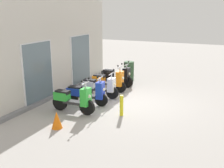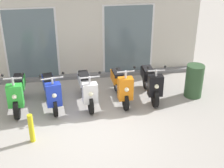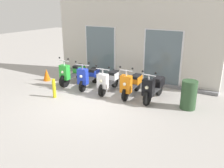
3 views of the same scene
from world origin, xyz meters
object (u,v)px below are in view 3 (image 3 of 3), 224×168
Objects in this scene: trash_bin at (189,95)px; traffic_cone at (47,75)px; scooter_white at (109,80)px; scooter_green at (72,73)px; scooter_blue at (89,76)px; curb_bollard at (54,88)px; scooter_black at (154,87)px; scooter_orange at (131,84)px.

traffic_cone is at bearing -178.71° from trash_bin.
scooter_white is 3.08× the size of traffic_cone.
scooter_green is 4.86m from trash_bin.
scooter_blue is 0.96m from scooter_white.
scooter_green is 1.83m from scooter_white.
scooter_green is at bearing 178.86° from trash_bin.
scooter_green is at bearing 105.44° from curb_bollard.
scooter_white is 3.12m from traffic_cone.
scooter_blue reaches higher than scooter_white.
scooter_white is 1.69× the size of trash_bin.
scooter_black is at bearing 175.07° from trash_bin.
scooter_black is (1.80, 0.05, 0.01)m from scooter_white.
scooter_black is 1.70× the size of trash_bin.
curb_bollard is at bearing -105.53° from scooter_blue.
scooter_black is 3.57m from curb_bollard.
scooter_blue is 3.12× the size of traffic_cone.
trash_bin is at bearing -2.31° from scooter_orange.
scooter_white is at bearing -178.17° from scooter_orange.
scooter_white is at bearing -178.33° from scooter_black.
traffic_cone is (-2.15, -0.21, -0.21)m from scooter_blue.
scooter_white is at bearing 178.98° from trash_bin.
scooter_blue is at bearing 179.11° from scooter_white.
scooter_orange is at bearing 1.83° from scooter_white.
scooter_black is (2.76, 0.04, 0.01)m from scooter_blue.
scooter_orange is at bearing -178.51° from scooter_black.
scooter_black reaches higher than traffic_cone.
scooter_green is 3.63m from scooter_black.
scooter_green reaches higher than trash_bin.
scooter_orange is (2.77, -0.01, 0.00)m from scooter_green.
scooter_white is 3.04m from trash_bin.
scooter_orange is at bearing 177.69° from trash_bin.
scooter_green is at bearing 178.66° from scooter_white.
scooter_white is at bearing 3.54° from traffic_cone.
scooter_orange is 1.68× the size of trash_bin.
scooter_orange reaches higher than scooter_black.
scooter_orange is at bearing 3.14° from traffic_cone.
curb_bollard is (-0.43, -1.55, -0.12)m from scooter_blue.
scooter_white reaches higher than traffic_cone.
scooter_blue is 1.71× the size of trash_bin.
scooter_black is (3.63, 0.01, 0.00)m from scooter_green.
trash_bin is (4.86, -0.10, 0.00)m from scooter_green.
scooter_white is 1.01× the size of scooter_orange.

